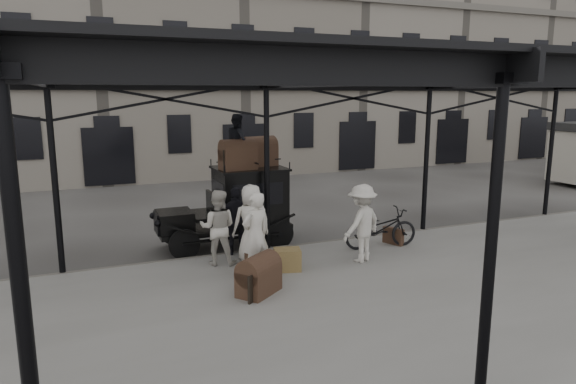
% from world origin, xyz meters
% --- Properties ---
extents(ground, '(120.00, 120.00, 0.00)m').
position_xyz_m(ground, '(0.00, 0.00, 0.00)').
color(ground, '#383533').
rests_on(ground, ground).
extents(platform, '(28.00, 8.00, 0.15)m').
position_xyz_m(platform, '(0.00, -2.00, 0.07)').
color(platform, slate).
rests_on(platform, ground).
extents(canopy, '(22.50, 9.00, 4.74)m').
position_xyz_m(canopy, '(0.00, -1.72, 4.60)').
color(canopy, black).
rests_on(canopy, ground).
extents(building_frontage, '(64.00, 8.00, 14.00)m').
position_xyz_m(building_frontage, '(0.00, 18.00, 7.00)').
color(building_frontage, slate).
rests_on(building_frontage, ground).
extents(taxi, '(3.65, 1.55, 2.18)m').
position_xyz_m(taxi, '(-0.46, 3.01, 1.20)').
color(taxi, black).
rests_on(taxi, ground).
extents(porter_left, '(0.81, 0.66, 1.92)m').
position_xyz_m(porter_left, '(-0.97, 0.08, 1.11)').
color(porter_left, silver).
rests_on(porter_left, platform).
extents(porter_midleft, '(1.08, 0.98, 1.81)m').
position_xyz_m(porter_midleft, '(-1.53, 1.23, 1.05)').
color(porter_midleft, beige).
rests_on(porter_midleft, platform).
extents(porter_centre, '(0.95, 0.65, 1.89)m').
position_xyz_m(porter_centre, '(-0.70, 1.20, 1.10)').
color(porter_centre, silver).
rests_on(porter_centre, platform).
extents(porter_official, '(1.07, 0.60, 1.73)m').
position_xyz_m(porter_official, '(-0.90, 1.80, 1.01)').
color(porter_official, black).
rests_on(porter_official, platform).
extents(porter_right, '(1.41, 1.13, 1.90)m').
position_xyz_m(porter_right, '(1.74, 0.11, 1.10)').
color(porter_right, beige).
rests_on(porter_right, platform).
extents(bicycle, '(2.08, 0.92, 1.06)m').
position_xyz_m(bicycle, '(2.78, 0.88, 0.68)').
color(bicycle, black).
rests_on(bicycle, platform).
extents(porter_roof, '(0.56, 0.72, 1.47)m').
position_xyz_m(porter_roof, '(-0.49, 2.92, 2.92)').
color(porter_roof, black).
rests_on(porter_roof, taxi).
extents(steamer_trunk_roof_near, '(0.98, 0.67, 0.68)m').
position_xyz_m(steamer_trunk_roof_near, '(-0.54, 2.77, 2.52)').
color(steamer_trunk_roof_near, '#422A1F').
rests_on(steamer_trunk_roof_near, taxi).
extents(steamer_trunk_roof_far, '(1.04, 0.75, 0.69)m').
position_xyz_m(steamer_trunk_roof_far, '(0.21, 3.22, 2.53)').
color(steamer_trunk_roof_far, '#422A1F').
rests_on(steamer_trunk_roof_far, taxi).
extents(steamer_trunk_platform, '(1.08, 1.01, 0.68)m').
position_xyz_m(steamer_trunk_platform, '(-1.25, -0.89, 0.49)').
color(steamer_trunk_platform, '#422A1F').
rests_on(steamer_trunk_platform, platform).
extents(wicker_hamper, '(0.69, 0.59, 0.50)m').
position_xyz_m(wicker_hamper, '(-0.17, 0.19, 0.40)').
color(wicker_hamper, olive).
rests_on(wicker_hamper, platform).
extents(suitcase_upright, '(0.36, 0.61, 0.45)m').
position_xyz_m(suitcase_upright, '(3.28, 1.02, 0.38)').
color(suitcase_upright, '#422A1F').
rests_on(suitcase_upright, platform).
extents(suitcase_flat, '(0.62, 0.33, 0.40)m').
position_xyz_m(suitcase_flat, '(-0.76, 0.64, 0.35)').
color(suitcase_flat, '#422A1F').
rests_on(suitcase_flat, platform).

